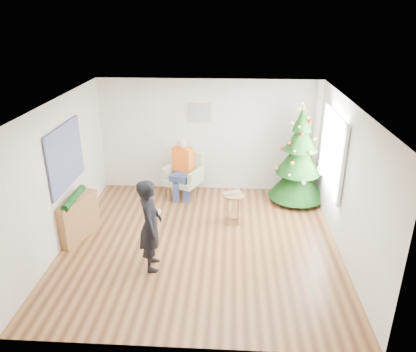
# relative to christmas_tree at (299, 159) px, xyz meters

# --- Properties ---
(floor) EXTENTS (5.00, 5.00, 0.00)m
(floor) POSITION_rel_christmas_tree_xyz_m (-2.00, -1.91, -1.00)
(floor) COLOR brown
(floor) RESTS_ON ground
(ceiling) EXTENTS (5.00, 5.00, 0.00)m
(ceiling) POSITION_rel_christmas_tree_xyz_m (-2.00, -1.91, 1.60)
(ceiling) COLOR white
(ceiling) RESTS_ON wall_back
(wall_back) EXTENTS (5.00, 0.00, 5.00)m
(wall_back) POSITION_rel_christmas_tree_xyz_m (-2.00, 0.59, 0.30)
(wall_back) COLOR silver
(wall_back) RESTS_ON floor
(wall_front) EXTENTS (5.00, 0.00, 5.00)m
(wall_front) POSITION_rel_christmas_tree_xyz_m (-2.00, -4.41, 0.30)
(wall_front) COLOR silver
(wall_front) RESTS_ON floor
(wall_left) EXTENTS (0.00, 5.00, 5.00)m
(wall_left) POSITION_rel_christmas_tree_xyz_m (-4.50, -1.91, 0.30)
(wall_left) COLOR silver
(wall_left) RESTS_ON floor
(wall_right) EXTENTS (0.00, 5.00, 5.00)m
(wall_right) POSITION_rel_christmas_tree_xyz_m (0.50, -1.91, 0.30)
(wall_right) COLOR silver
(wall_right) RESTS_ON floor
(window_panel) EXTENTS (0.04, 1.30, 1.40)m
(window_panel) POSITION_rel_christmas_tree_xyz_m (0.47, -0.91, 0.50)
(window_panel) COLOR white
(window_panel) RESTS_ON wall_right
(curtains) EXTENTS (0.05, 1.75, 1.50)m
(curtains) POSITION_rel_christmas_tree_xyz_m (0.44, -0.91, 0.50)
(curtains) COLOR white
(curtains) RESTS_ON wall_right
(christmas_tree) EXTENTS (1.23, 1.23, 2.22)m
(christmas_tree) POSITION_rel_christmas_tree_xyz_m (0.00, 0.00, 0.00)
(christmas_tree) COLOR #3F2816
(christmas_tree) RESTS_ON floor
(stool) EXTENTS (0.42, 0.42, 0.64)m
(stool) POSITION_rel_christmas_tree_xyz_m (-1.41, -1.10, -0.68)
(stool) COLOR brown
(stool) RESTS_ON floor
(laptop) EXTENTS (0.41, 0.35, 0.03)m
(laptop) POSITION_rel_christmas_tree_xyz_m (-1.41, -1.10, -0.35)
(laptop) COLOR silver
(laptop) RESTS_ON stool
(armchair) EXTENTS (0.98, 0.96, 1.02)m
(armchair) POSITION_rel_christmas_tree_xyz_m (-2.53, 0.15, -0.62)
(armchair) COLOR #A0AD8C
(armchair) RESTS_ON floor
(seated_person) EXTENTS (0.57, 0.72, 1.34)m
(seated_person) POSITION_rel_christmas_tree_xyz_m (-2.56, 0.10, -0.31)
(seated_person) COLOR navy
(seated_person) RESTS_ON armchair
(standing_man) EXTENTS (0.46, 0.63, 1.58)m
(standing_man) POSITION_rel_christmas_tree_xyz_m (-2.75, -2.68, -0.21)
(standing_man) COLOR black
(standing_man) RESTS_ON floor
(game_controller) EXTENTS (0.06, 0.13, 0.04)m
(game_controller) POSITION_rel_christmas_tree_xyz_m (-2.58, -2.71, 0.05)
(game_controller) COLOR white
(game_controller) RESTS_ON standing_man
(console) EXTENTS (0.58, 1.04, 0.80)m
(console) POSITION_rel_christmas_tree_xyz_m (-4.33, -1.82, -0.60)
(console) COLOR brown
(console) RESTS_ON floor
(garland) EXTENTS (0.14, 0.90, 0.14)m
(garland) POSITION_rel_christmas_tree_xyz_m (-4.33, -1.82, -0.18)
(garland) COLOR black
(garland) RESTS_ON console
(tapestry) EXTENTS (0.03, 1.50, 1.15)m
(tapestry) POSITION_rel_christmas_tree_xyz_m (-4.46, -1.61, 0.55)
(tapestry) COLOR black
(tapestry) RESTS_ON wall_left
(framed_picture) EXTENTS (0.52, 0.05, 0.42)m
(framed_picture) POSITION_rel_christmas_tree_xyz_m (-2.20, 0.56, 0.85)
(framed_picture) COLOR tan
(framed_picture) RESTS_ON wall_back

